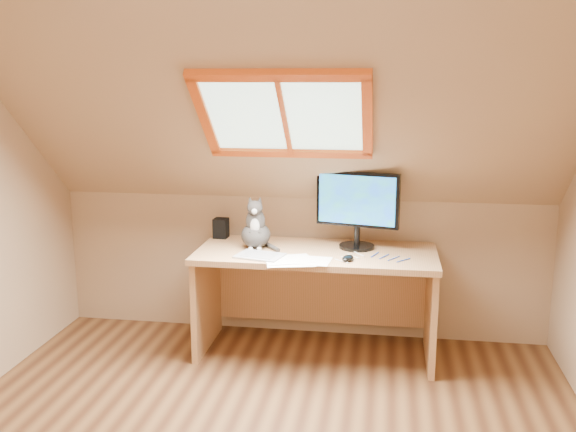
# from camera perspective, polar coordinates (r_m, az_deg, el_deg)

# --- Properties ---
(room_shell) EXTENTS (3.52, 3.52, 2.41)m
(room_shell) POSITION_cam_1_polar(r_m,az_deg,el_deg) (2.69, -4.19, 3.47)
(room_shell) COLOR #A08060
(room_shell) RESTS_ON ground
(desk) EXTENTS (1.58, 0.69, 0.72)m
(desk) POSITION_cam_1_polar(r_m,az_deg,el_deg) (4.36, 2.60, -5.68)
(desk) COLOR tan
(desk) RESTS_ON ground
(monitor) EXTENTS (0.55, 0.24, 0.51)m
(monitor) POSITION_cam_1_polar(r_m,az_deg,el_deg) (4.26, 6.19, 0.99)
(monitor) COLOR black
(monitor) RESTS_ON desk
(cat) EXTENTS (0.22, 0.26, 0.36)m
(cat) POSITION_cam_1_polar(r_m,az_deg,el_deg) (4.29, -2.90, -1.17)
(cat) COLOR #3C3735
(cat) RESTS_ON desk
(desk_speaker) EXTENTS (0.10, 0.10, 0.14)m
(desk_speaker) POSITION_cam_1_polar(r_m,az_deg,el_deg) (4.59, -5.98, -1.07)
(desk_speaker) COLOR black
(desk_speaker) RESTS_ON desk
(graphics_tablet) EXTENTS (0.33, 0.27, 0.01)m
(graphics_tablet) POSITION_cam_1_polar(r_m,az_deg,el_deg) (4.10, -2.53, -3.56)
(graphics_tablet) COLOR #B2B2B7
(graphics_tablet) RESTS_ON desk
(mouse) EXTENTS (0.10, 0.13, 0.04)m
(mouse) POSITION_cam_1_polar(r_m,az_deg,el_deg) (4.02, 5.33, -3.76)
(mouse) COLOR black
(mouse) RESTS_ON desk
(papers) EXTENTS (0.35, 0.30, 0.01)m
(papers) POSITION_cam_1_polar(r_m,az_deg,el_deg) (4.00, 0.51, -3.99)
(papers) COLOR white
(papers) RESTS_ON desk
(cables) EXTENTS (0.51, 0.26, 0.01)m
(cables) POSITION_cam_1_polar(r_m,az_deg,el_deg) (4.10, 7.63, -3.68)
(cables) COLOR silver
(cables) RESTS_ON desk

